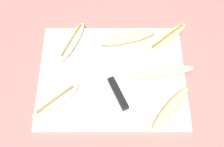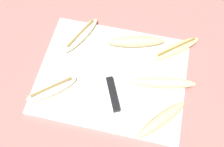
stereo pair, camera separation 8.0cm
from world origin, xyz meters
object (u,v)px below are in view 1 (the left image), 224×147
(knife, at_px, (114,86))
(banana_mellow_near, at_px, (128,38))
(banana_soft_right, at_px, (164,73))
(banana_pale_long, at_px, (72,42))
(banana_ripe_center, at_px, (171,108))
(banana_golden_short, at_px, (167,37))
(banana_bright_far, at_px, (56,101))

(knife, xyz_separation_m, banana_mellow_near, (0.05, 0.17, 0.01))
(banana_soft_right, distance_m, banana_mellow_near, 0.17)
(banana_pale_long, xyz_separation_m, banana_mellow_near, (0.18, 0.01, 0.01))
(banana_ripe_center, distance_m, banana_golden_short, 0.25)
(knife, height_order, banana_mellow_near, banana_mellow_near)
(banana_pale_long, xyz_separation_m, banana_ripe_center, (0.30, -0.23, 0.01))
(knife, relative_size, banana_ripe_center, 1.70)
(banana_bright_far, relative_size, banana_ripe_center, 1.01)
(banana_bright_far, xyz_separation_m, banana_golden_short, (0.34, 0.22, -0.00))
(banana_pale_long, height_order, banana_soft_right, banana_soft_right)
(knife, height_order, banana_pale_long, banana_pale_long)
(knife, height_order, banana_ripe_center, banana_ripe_center)
(banana_golden_short, xyz_separation_m, banana_mellow_near, (-0.13, -0.01, 0.01))
(knife, distance_m, banana_golden_short, 0.25)
(banana_soft_right, bearing_deg, banana_golden_short, 79.64)
(banana_soft_right, bearing_deg, banana_ripe_center, -84.75)
(banana_pale_long, distance_m, banana_golden_short, 0.31)
(banana_soft_right, height_order, banana_golden_short, banana_soft_right)
(knife, xyz_separation_m, banana_bright_far, (-0.17, -0.05, 0.00))
(banana_ripe_center, bearing_deg, banana_bright_far, 175.75)
(knife, bearing_deg, banana_ripe_center, -49.29)
(banana_mellow_near, bearing_deg, banana_soft_right, -50.65)
(banana_pale_long, relative_size, banana_bright_far, 1.11)
(banana_ripe_center, bearing_deg, banana_pale_long, 142.32)
(banana_pale_long, distance_m, banana_bright_far, 0.21)
(banana_soft_right, bearing_deg, knife, -165.69)
(banana_bright_far, height_order, banana_golden_short, banana_bright_far)
(banana_golden_short, bearing_deg, banana_pale_long, -176.91)
(banana_mellow_near, bearing_deg, banana_pale_long, -176.69)
(banana_pale_long, xyz_separation_m, banana_soft_right, (0.29, -0.12, 0.01))
(banana_pale_long, bearing_deg, banana_soft_right, -22.28)
(banana_pale_long, relative_size, banana_ripe_center, 1.12)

